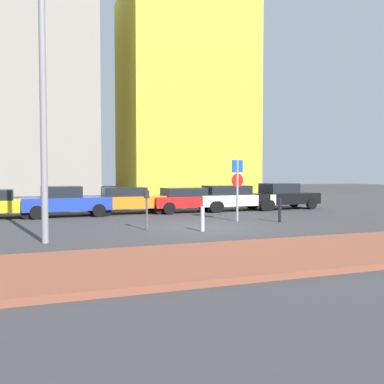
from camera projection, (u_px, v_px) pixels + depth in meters
The scene contains 14 objects.
ground_plane at pixel (204, 227), 16.12m from camera, with size 120.00×120.00×0.00m, color #38383A.
sidewalk_brick at pixel (291, 254), 10.37m from camera, with size 40.00×3.92×0.14m, color brown.
parked_car_blue at pixel (65, 201), 20.19m from camera, with size 4.29×2.20×1.51m.
parked_car_orange at pixel (128, 200), 21.66m from camera, with size 4.21×2.05×1.41m.
parked_car_red at pixel (187, 199), 22.49m from camera, with size 4.22×2.07×1.36m.
parked_car_white at pixel (232, 197), 23.41m from camera, with size 4.52×2.00×1.46m.
parked_car_black at pixel (282, 196), 24.58m from camera, with size 4.45×2.13×1.56m.
parking_sign_post at pixel (237, 182), 18.11m from camera, with size 0.60×0.10×2.76m.
parking_meter at pixel (147, 205), 15.25m from camera, with size 0.18×0.14×1.49m.
street_lamp at pixel (43, 91), 12.19m from camera, with size 0.70×0.36×7.91m.
traffic_bollard_near at pixel (202, 219), 14.90m from camera, with size 0.15×0.15×0.92m, color #B7B7BC.
traffic_bollard_mid at pixel (280, 210), 17.82m from camera, with size 0.13×0.13×1.04m, color black.
building_colorful_midrise at pixel (183, 93), 49.27m from camera, with size 14.38×13.21×23.91m, color gold.
building_under_construction at pixel (38, 94), 45.63m from camera, with size 11.93×14.56×22.19m, color gray.
Camera 1 is at (-5.87, -14.94, 2.09)m, focal length 38.09 mm.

